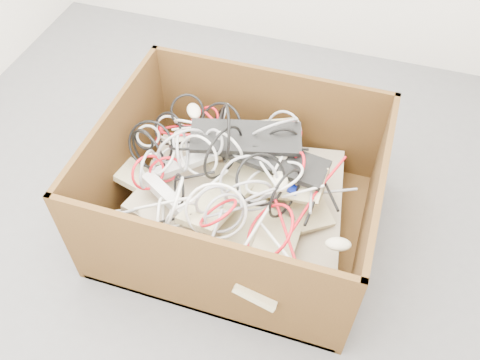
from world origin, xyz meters
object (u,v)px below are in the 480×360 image
(power_strip_left, at_px, (186,163))
(vga_plug, at_px, (294,190))
(power_strip_right, at_px, (168,197))
(cardboard_box, at_px, (235,204))

(power_strip_left, height_order, vga_plug, power_strip_left)
(vga_plug, bearing_deg, power_strip_left, -159.15)
(power_strip_right, distance_m, vga_plug, 0.53)
(power_strip_left, distance_m, power_strip_right, 0.18)
(cardboard_box, distance_m, power_strip_left, 0.30)
(cardboard_box, xyz_separation_m, power_strip_left, (-0.23, 0.00, 0.20))
(cardboard_box, distance_m, vga_plug, 0.32)
(cardboard_box, height_order, power_strip_right, cardboard_box)
(power_strip_left, xyz_separation_m, power_strip_right, (-0.01, -0.17, -0.03))
(power_strip_left, bearing_deg, power_strip_right, -126.29)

